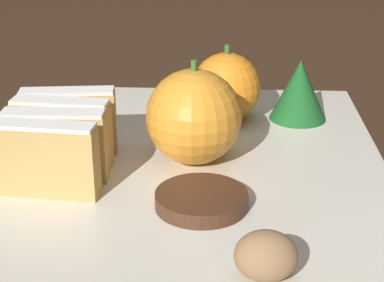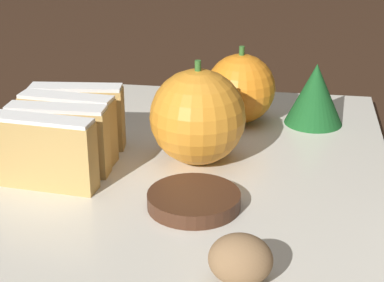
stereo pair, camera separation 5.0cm
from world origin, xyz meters
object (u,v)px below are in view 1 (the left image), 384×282
object	(u,v)px
orange_far	(226,87)
chocolate_cookie	(202,200)
orange_near	(191,117)
walnut	(266,256)

from	to	relation	value
orange_far	chocolate_cookie	distance (m)	0.18
orange_near	orange_far	size ratio (longest dim) A/B	1.17
walnut	chocolate_cookie	distance (m)	0.10
walnut	chocolate_cookie	size ratio (longest dim) A/B	0.56
orange_near	orange_far	world-z (taller)	orange_near
orange_near	chocolate_cookie	bearing A→B (deg)	-81.69
orange_near	orange_far	bearing A→B (deg)	73.92
orange_near	walnut	size ratio (longest dim) A/B	2.27
walnut	orange_far	bearing A→B (deg)	95.30
orange_near	chocolate_cookie	xyz separation A→B (m)	(0.01, -0.08, -0.03)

